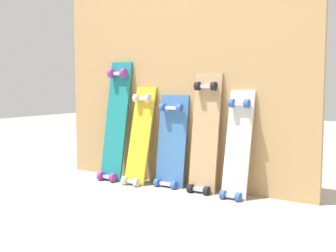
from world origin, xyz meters
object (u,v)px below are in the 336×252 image
(skateboard_natural, at_px, (205,138))
(skateboard_blue, at_px, (171,146))
(skateboard_yellow, at_px, (139,140))
(skateboard_teal, at_px, (115,125))
(skateboard_white, at_px, (237,150))

(skateboard_natural, bearing_deg, skateboard_blue, 178.16)
(skateboard_yellow, xyz_separation_m, skateboard_blue, (0.24, 0.05, -0.03))
(skateboard_blue, relative_size, skateboard_natural, 0.83)
(skateboard_blue, distance_m, skateboard_natural, 0.28)
(skateboard_natural, bearing_deg, skateboard_yellow, -175.66)
(skateboard_teal, bearing_deg, skateboard_blue, 4.56)
(skateboard_yellow, relative_size, skateboard_natural, 0.89)
(skateboard_teal, bearing_deg, skateboard_natural, 2.24)
(skateboard_teal, xyz_separation_m, skateboard_blue, (0.47, 0.04, -0.12))
(skateboard_yellow, xyz_separation_m, skateboard_white, (0.74, 0.02, -0.01))
(skateboard_blue, relative_size, skateboard_white, 0.94)
(skateboard_blue, height_order, skateboard_natural, skateboard_natural)
(skateboard_yellow, xyz_separation_m, skateboard_natural, (0.50, 0.04, 0.05))
(skateboard_teal, bearing_deg, skateboard_white, 0.61)
(skateboard_teal, distance_m, skateboard_blue, 0.48)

